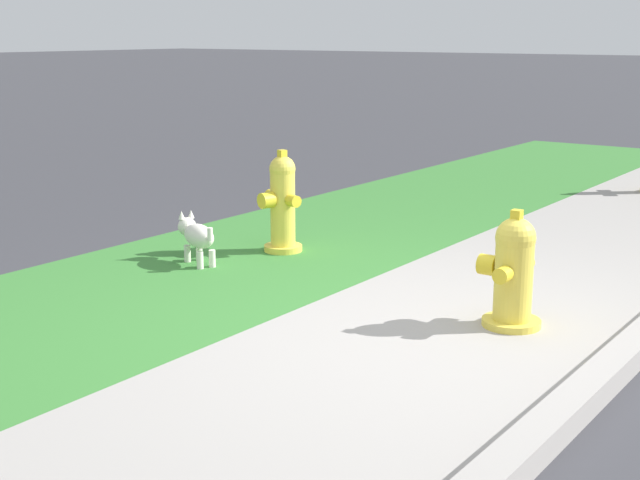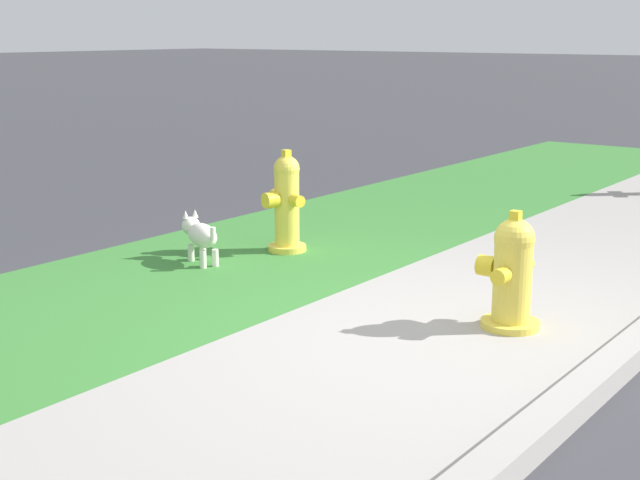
{
  "view_description": "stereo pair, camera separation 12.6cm",
  "coord_description": "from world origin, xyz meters",
  "views": [
    {
      "loc": [
        -4.1,
        -2.2,
        1.65
      ],
      "look_at": [
        0.24,
        0.9,
        0.4
      ],
      "focal_mm": 50.0,
      "sensor_mm": 36.0,
      "label": 1
    },
    {
      "loc": [
        -4.03,
        -2.3,
        1.65
      ],
      "look_at": [
        0.24,
        0.9,
        0.4
      ],
      "focal_mm": 50.0,
      "sensor_mm": 36.0,
      "label": 2
    }
  ],
  "objects": [
    {
      "name": "small_white_dog",
      "position": [
        0.5,
        2.18,
        0.21
      ],
      "size": [
        0.3,
        0.47,
        0.36
      ],
      "rotation": [
        0.0,
        0.0,
        1.16
      ],
      "color": "silver",
      "rests_on": "ground"
    },
    {
      "name": "ground_plane",
      "position": [
        0.0,
        0.0,
        0.0
      ],
      "size": [
        120.0,
        120.0,
        0.0
      ],
      "primitive_type": "plane",
      "color": "#38383D"
    },
    {
      "name": "grass_verge",
      "position": [
        0.0,
        1.99,
        0.0
      ],
      "size": [
        18.0,
        2.16,
        0.01
      ],
      "primitive_type": "cube",
      "color": "#387A33",
      "rests_on": "ground"
    },
    {
      "name": "street_curb",
      "position": [
        0.0,
        -0.99,
        0.06
      ],
      "size": [
        18.0,
        0.16,
        0.12
      ],
      "primitive_type": "cube",
      "color": "#9E9993",
      "rests_on": "ground"
    },
    {
      "name": "fire_hydrant_near_corner",
      "position": [
        1.15,
        1.9,
        0.38
      ],
      "size": [
        0.35,
        0.38,
        0.78
      ],
      "rotation": [
        0.0,
        0.0,
        1.27
      ],
      "color": "yellow",
      "rests_on": "ground"
    },
    {
      "name": "sidewalk_pavement",
      "position": [
        0.0,
        0.0,
        0.01
      ],
      "size": [
        18.0,
        1.83,
        0.01
      ],
      "primitive_type": "cube",
      "color": "#9E9993",
      "rests_on": "ground"
    },
    {
      "name": "fire_hydrant_by_grass_verge",
      "position": [
        0.48,
        -0.27,
        0.33
      ],
      "size": [
        0.4,
        0.38,
        0.69
      ],
      "rotation": [
        0.0,
        0.0,
        0.01
      ],
      "color": "yellow",
      "rests_on": "ground"
    }
  ]
}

